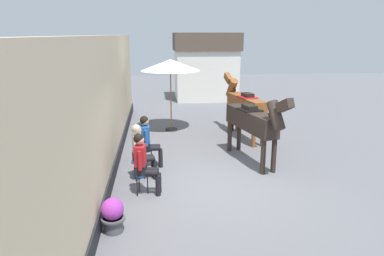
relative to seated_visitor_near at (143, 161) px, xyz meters
name	(u,v)px	position (x,y,z in m)	size (l,w,h in m)	color
ground_plane	(199,145)	(1.63, 3.41, -0.78)	(40.00, 40.00, 0.00)	slate
pub_facade_wall	(109,109)	(-0.92, 1.91, 0.76)	(0.34, 14.00, 3.40)	#CCB793
distant_cottage	(206,66)	(3.03, 11.70, 1.02)	(3.40, 2.60, 3.50)	silver
seated_visitor_near	(143,161)	(0.00, 0.00, 0.00)	(0.61, 0.49, 1.39)	#194C99
seated_visitor_middle	(141,149)	(-0.09, 0.82, 0.00)	(0.61, 0.48, 1.39)	#194C99
seated_visitor_far	(148,139)	(0.07, 1.67, 0.00)	(0.61, 0.49, 1.39)	black
saddled_horse_near	(253,121)	(2.89, 1.73, 0.38)	(0.98, 2.95, 2.06)	#2D231E
saddled_horse_far	(244,104)	(3.25, 4.14, 0.38)	(0.85, 2.97, 2.06)	brown
flower_planter_near	(113,215)	(-0.51, -1.51, -0.44)	(0.43, 0.43, 0.64)	#4C4C51
cafe_parasol	(170,65)	(0.85, 5.32, 1.59)	(2.10, 2.10, 2.58)	black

